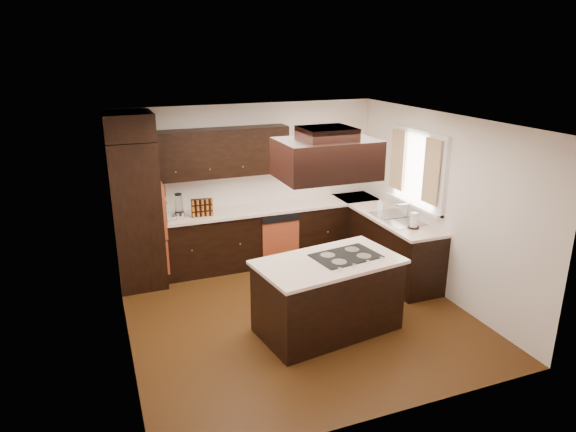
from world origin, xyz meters
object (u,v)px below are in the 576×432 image
object	(u,v)px
range_hood	(326,159)
oven_column	(137,214)
spice_rack	(202,208)
island	(328,297)

from	to	relation	value
range_hood	oven_column	bearing A→B (deg)	129.74
oven_column	spice_rack	world-z (taller)	oven_column
island	range_hood	distance (m)	1.72
range_hood	spice_rack	bearing A→B (deg)	112.42
oven_column	island	world-z (taller)	oven_column
oven_column	island	bearing A→B (deg)	-48.01
range_hood	spice_rack	size ratio (longest dim) A/B	3.36
spice_rack	oven_column	bearing A→B (deg)	-169.45
range_hood	spice_rack	distance (m)	2.69
island	spice_rack	bearing A→B (deg)	106.52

